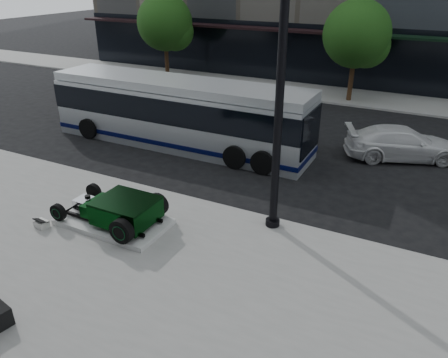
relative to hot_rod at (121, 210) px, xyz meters
The scene contains 9 objects.
ground 5.05m from the hot_rod, 67.19° to the left, with size 120.00×120.00×0.00m, color black.
sidewalk_far 18.72m from the hot_rod, 84.06° to the left, with size 70.00×4.00×0.12m, color gray.
street_trees 18.21m from the hot_rod, 80.11° to the left, with size 29.80×3.80×5.70m.
display_plinth 0.60m from the hot_rod, behind, with size 3.40×1.80×0.15m, color silver.
hot_rod is the anchor object (origin of this frame).
info_plaque 2.48m from the hot_rod, 151.73° to the right, with size 0.43×0.34×0.31m.
lamppost 5.51m from the hot_rod, 27.88° to the left, with size 0.43×0.43×7.84m.
transit_bus 7.41m from the hot_rod, 108.39° to the left, with size 12.12×2.88×2.92m.
white_sedan 11.94m from the hot_rod, 55.13° to the left, with size 1.88×4.63×1.34m, color white.
Camera 1 is at (5.99, -13.35, 7.19)m, focal length 35.00 mm.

